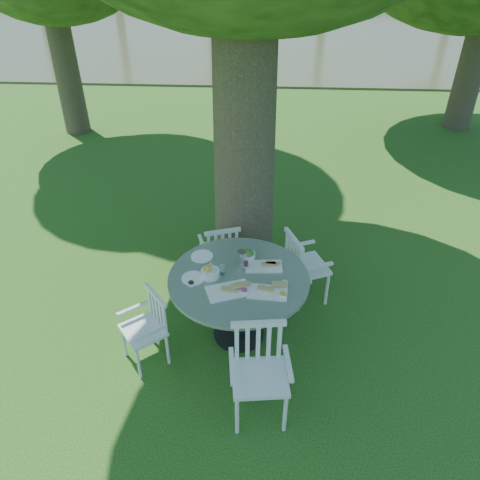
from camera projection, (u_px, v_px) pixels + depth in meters
name	position (u px, v px, depth m)	size (l,w,h in m)	color
ground	(239.00, 308.00, 5.60)	(140.00, 140.00, 0.00)	#143A0C
table	(239.00, 288.00, 4.87)	(1.45, 1.45, 0.82)	black
chair_ne	(301.00, 263.00, 5.45)	(0.58, 0.59, 0.92)	silver
chair_nw	(221.00, 250.00, 5.72)	(0.54, 0.52, 0.86)	silver
chair_sw	(150.00, 323.00, 4.72)	(0.56, 0.56, 0.82)	silver
chair_se	(259.00, 364.00, 4.17)	(0.54, 0.51, 0.97)	silver
tableware	(234.00, 271.00, 4.81)	(1.09, 0.87, 0.20)	white
river	(266.00, 10.00, 24.59)	(100.00, 28.00, 0.12)	#383D24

